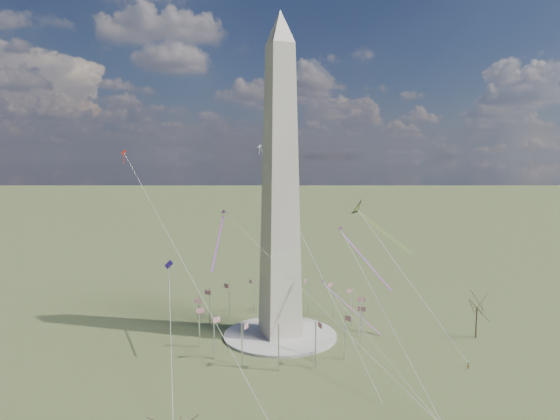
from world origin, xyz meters
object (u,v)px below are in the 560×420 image
object	(u,v)px
kite_delta_black	(360,211)
washington_monument	(280,186)
tree_near	(477,305)
person_east	(468,366)

from	to	relation	value
kite_delta_black	washington_monument	bearing A→B (deg)	-26.13
washington_monument	tree_near	bearing A→B (deg)	-22.83
tree_near	person_east	distance (m)	27.63
washington_monument	kite_delta_black	world-z (taller)	washington_monument
tree_near	person_east	xyz separation A→B (m)	(-18.93, -17.52, -9.90)
washington_monument	tree_near	world-z (taller)	washington_monument
person_east	washington_monument	bearing A→B (deg)	-86.80
tree_near	kite_delta_black	distance (m)	48.78
tree_near	kite_delta_black	bearing A→B (deg)	125.24
tree_near	person_east	size ratio (longest dim) A/B	8.89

